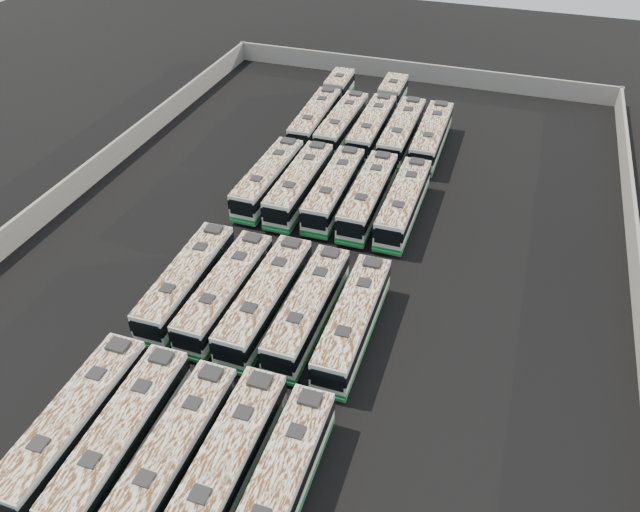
{
  "coord_description": "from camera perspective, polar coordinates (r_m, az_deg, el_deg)",
  "views": [
    {
      "loc": [
        12.12,
        -34.91,
        28.66
      ],
      "look_at": [
        0.84,
        -1.63,
        1.6
      ],
      "focal_mm": 35.0,
      "sensor_mm": 36.0,
      "label": 1
    }
  ],
  "objects": [
    {
      "name": "bus_midfront_far_right",
      "position": [
        39.38,
        3.06,
        -5.99
      ],
      "size": [
        2.33,
        10.75,
        3.02
      ],
      "rotation": [
        0.0,
        0.0,
        0.01
      ],
      "color": "#BBBDB7",
      "rests_on": "ground"
    },
    {
      "name": "bus_midback_far_left",
      "position": [
        53.58,
        -4.73,
        7.06
      ],
      "size": [
        2.48,
        10.82,
        3.03
      ],
      "rotation": [
        0.0,
        0.0,
        -0.02
      ],
      "color": "#BBBDB7",
      "rests_on": "ground"
    },
    {
      "name": "bus_back_left",
      "position": [
        62.72,
        2.01,
        11.96
      ],
      "size": [
        2.42,
        10.77,
        3.02
      ],
      "rotation": [
        0.0,
        0.0,
        -0.01
      ],
      "color": "#BBBDB7",
      "rests_on": "ground"
    },
    {
      "name": "bus_midfront_center",
      "position": [
        40.93,
        -4.99,
        -3.98
      ],
      "size": [
        2.54,
        11.09,
        3.11
      ],
      "rotation": [
        0.0,
        0.0,
        -0.02
      ],
      "color": "#BBBDB7",
      "rests_on": "ground"
    },
    {
      "name": "bus_back_right",
      "position": [
        61.46,
        7.47,
        11.15
      ],
      "size": [
        2.37,
        11.13,
        3.13
      ],
      "rotation": [
        0.0,
        0.0,
        0.0
      ],
      "color": "#BBBDB7",
      "rests_on": "ground"
    },
    {
      "name": "bus_front_right",
      "position": [
        32.85,
        -8.65,
        -18.56
      ],
      "size": [
        2.39,
        11.08,
        3.12
      ],
      "rotation": [
        0.0,
        0.0,
        0.0
      ],
      "color": "#BBBDB7",
      "rests_on": "ground"
    },
    {
      "name": "bus_midback_far_right",
      "position": [
        50.58,
        7.65,
        4.83
      ],
      "size": [
        2.32,
        10.85,
        3.05
      ],
      "rotation": [
        0.0,
        0.0,
        -0.0
      ],
      "color": "#BBBDB7",
      "rests_on": "ground"
    },
    {
      "name": "bus_midfront_right",
      "position": [
        40.17,
        -1.09,
        -4.87
      ],
      "size": [
        2.37,
        10.72,
        3.01
      ],
      "rotation": [
        0.0,
        0.0,
        -0.01
      ],
      "color": "#BBBDB7",
      "rests_on": "ground"
    },
    {
      "name": "bus_front_far_left",
      "position": [
        36.48,
        -21.5,
        -14.0
      ],
      "size": [
        2.33,
        10.94,
        3.08
      ],
      "rotation": [
        0.0,
        0.0,
        0.0
      ],
      "color": "#BBBDB7",
      "rests_on": "ground"
    },
    {
      "name": "bus_midback_right",
      "position": [
        51.13,
        4.42,
        5.49
      ],
      "size": [
        2.39,
        11.0,
        3.09
      ],
      "rotation": [
        0.0,
        0.0,
        0.01
      ],
      "color": "#BBBDB7",
      "rests_on": "ground"
    },
    {
      "name": "ground",
      "position": [
        46.77,
        -0.34,
        -0.2
      ],
      "size": [
        140.0,
        140.0,
        0.0
      ],
      "primitive_type": "plane",
      "color": "black",
      "rests_on": "ground"
    },
    {
      "name": "bus_midback_left",
      "position": [
        52.54,
        -1.88,
        6.55
      ],
      "size": [
        2.36,
        11.01,
        3.1
      ],
      "rotation": [
        0.0,
        0.0,
        -0.0
      ],
      "color": "#BBBDB7",
      "rests_on": "ground"
    },
    {
      "name": "perimeter_wall",
      "position": [
        46.1,
        -0.34,
        0.88
      ],
      "size": [
        45.2,
        73.2,
        2.2
      ],
      "color": "gray",
      "rests_on": "ground"
    },
    {
      "name": "bus_midfront_left",
      "position": [
        41.94,
        -8.62,
        -3.22
      ],
      "size": [
        2.42,
        10.71,
        3.01
      ],
      "rotation": [
        0.0,
        0.0,
        -0.01
      ],
      "color": "#BBBDB7",
      "rests_on": "ground"
    },
    {
      "name": "bus_back_far_left",
      "position": [
        66.08,
        0.32,
        13.36
      ],
      "size": [
        2.69,
        16.68,
        3.01
      ],
      "rotation": [
        0.0,
        0.0,
        0.03
      ],
      "color": "#BBBDB7",
      "rests_on": "ground"
    },
    {
      "name": "bus_front_left",
      "position": [
        35.11,
        -17.64,
        -15.48
      ],
      "size": [
        2.51,
        10.91,
        3.06
      ],
      "rotation": [
        0.0,
        0.0,
        0.02
      ],
      "color": "#BBBDB7",
      "rests_on": "ground"
    },
    {
      "name": "bus_front_far_right",
      "position": [
        32.07,
        -3.67,
        -20.28
      ],
      "size": [
        2.35,
        10.74,
        3.02
      ],
      "rotation": [
        0.0,
        0.0,
        0.01
      ],
      "color": "#BBBDB7",
      "rests_on": "ground"
    },
    {
      "name": "bus_back_far_right",
      "position": [
        61.1,
        10.14,
        10.7
      ],
      "size": [
        2.45,
        11.05,
        3.11
      ],
      "rotation": [
        0.0,
        0.0,
        0.01
      ],
      "color": "#BBBDB7",
      "rests_on": "ground"
    },
    {
      "name": "bus_midfront_far_left",
      "position": [
        43.2,
        -12.06,
        -2.3
      ],
      "size": [
        2.44,
        10.73,
        3.01
      ],
      "rotation": [
        0.0,
        0.0,
        0.02
      ],
      "color": "#BBBDB7",
      "rests_on": "ground"
    },
    {
      "name": "bus_back_center",
      "position": [
        64.65,
        5.43,
        12.66
      ],
      "size": [
        2.48,
        16.99,
        3.08
      ],
      "rotation": [
        0.0,
        0.0,
        0.01
      ],
      "color": "#BBBDB7",
      "rests_on": "ground"
    },
    {
      "name": "bus_front_center",
      "position": [
        33.83,
        -13.25,
        -17.24
      ],
      "size": [
        2.34,
        10.67,
        3.0
      ],
      "rotation": [
        0.0,
        0.0,
        -0.01
      ],
      "color": "#BBBDB7",
      "rests_on": "ground"
    },
    {
      "name": "bus_midback_center",
      "position": [
        51.88,
        1.3,
        6.09
      ],
      "size": [
        2.41,
        10.86,
        3.05
      ],
      "rotation": [
        0.0,
        0.0,
        0.01
      ],
      "color": "#BBBDB7",
      "rests_on": "ground"
    }
  ]
}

